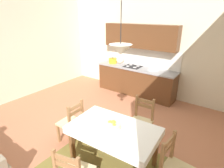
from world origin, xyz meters
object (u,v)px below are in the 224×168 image
(kitchen_cabinetry, at_px, (137,68))
(dining_chair_tv_side, at_px, (72,123))
(dining_chair_kitchen_side, at_px, (141,121))
(dining_table, at_px, (114,134))
(fruit_bowl, at_px, (112,125))
(pendant_lamp, at_px, (121,50))

(kitchen_cabinetry, distance_m, dining_chair_tv_side, 2.97)
(dining_chair_kitchen_side, height_order, dining_chair_tv_side, same)
(kitchen_cabinetry, distance_m, dining_chair_kitchen_side, 2.46)
(dining_table, height_order, fruit_bowl, fruit_bowl)
(dining_chair_tv_side, xyz_separation_m, fruit_bowl, (1.03, -0.02, 0.37))
(fruit_bowl, bearing_deg, dining_table, 64.51)
(pendant_lamp, bearing_deg, kitchen_cabinetry, 113.76)
(dining_table, relative_size, pendant_lamp, 1.87)
(dining_table, relative_size, dining_chair_tv_side, 1.62)
(kitchen_cabinetry, bearing_deg, pendant_lamp, -66.24)
(dining_table, distance_m, dining_chair_tv_side, 1.05)
(pendant_lamp, bearing_deg, dining_chair_kitchen_side, 91.41)
(fruit_bowl, bearing_deg, dining_chair_tv_side, 178.82)
(kitchen_cabinetry, height_order, fruit_bowl, kitchen_cabinetry)
(fruit_bowl, bearing_deg, pendant_lamp, 23.10)
(dining_chair_tv_side, relative_size, pendant_lamp, 1.16)
(kitchen_cabinetry, xyz_separation_m, dining_chair_tv_side, (0.15, -2.93, -0.41))
(dining_chair_kitchen_side, height_order, pendant_lamp, pendant_lamp)
(dining_chair_kitchen_side, xyz_separation_m, pendant_lamp, (0.02, -0.84, 1.59))
(dining_table, xyz_separation_m, pendant_lamp, (0.09, 0.02, 1.40))
(fruit_bowl, distance_m, pendant_lamp, 1.22)
(dining_table, bearing_deg, pendant_lamp, 13.69)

